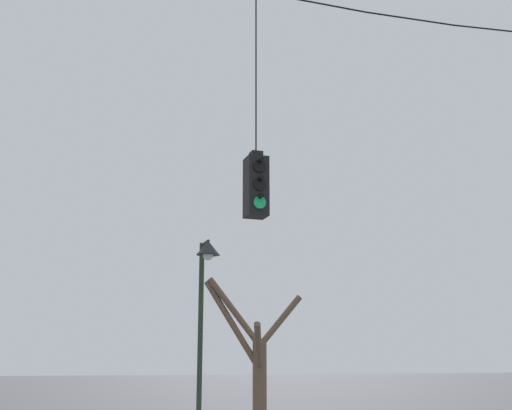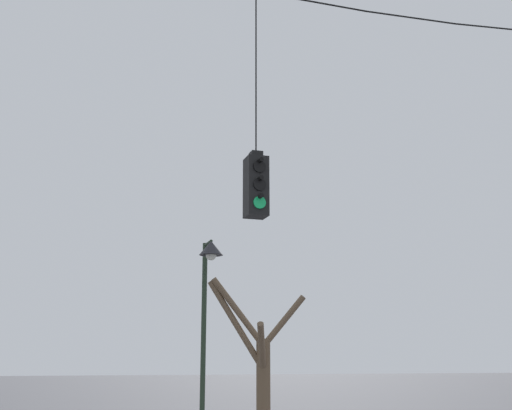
% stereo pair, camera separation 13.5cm
% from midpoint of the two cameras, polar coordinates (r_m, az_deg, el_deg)
% --- Properties ---
extents(traffic_light_near_left_pole, '(0.34, 0.46, 4.00)m').
position_cam_midpoint_polar(traffic_light_near_left_pole, '(10.23, -0.36, 1.84)').
color(traffic_light_near_left_pole, black).
extents(street_lamp, '(0.55, 0.95, 5.00)m').
position_cam_midpoint_polar(street_lamp, '(15.10, -4.80, -7.19)').
color(street_lamp, '#233323').
rests_on(street_lamp, ground_plane).
extents(bare_tree, '(2.46, 1.67, 4.34)m').
position_cam_midpoint_polar(bare_tree, '(16.58, -0.30, -14.41)').
color(bare_tree, brown).
rests_on(bare_tree, ground_plane).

